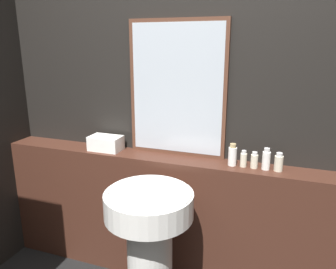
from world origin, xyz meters
name	(u,v)px	position (x,y,z in m)	size (l,w,h in m)	color
wall_back	(177,107)	(0.00, 1.53, 1.25)	(8.00, 0.06, 2.50)	black
vanity_counter	(171,219)	(0.00, 1.39, 0.46)	(2.56, 0.22, 0.93)	#422319
pedestal_sink	(149,240)	(0.02, 0.96, 0.56)	(0.51, 0.51, 0.87)	white
mirror	(177,90)	(0.01, 1.48, 1.38)	(0.67, 0.03, 0.91)	#563323
towel_stack	(106,143)	(-0.50, 1.39, 0.98)	(0.23, 0.14, 0.10)	white
shampoo_bottle	(232,155)	(0.41, 1.39, 0.99)	(0.05, 0.05, 0.14)	white
conditioner_bottle	(244,159)	(0.48, 1.39, 0.98)	(0.04, 0.04, 0.11)	beige
lotion_bottle	(254,161)	(0.55, 1.39, 0.97)	(0.04, 0.04, 0.10)	beige
body_wash_bottle	(266,160)	(0.62, 1.39, 0.99)	(0.05, 0.05, 0.14)	white
hand_soap_bottle	(279,163)	(0.69, 1.39, 0.98)	(0.05, 0.05, 0.12)	beige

